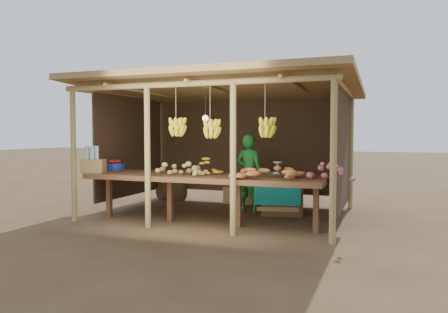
% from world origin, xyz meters
% --- Properties ---
extents(ground, '(60.00, 60.00, 0.00)m').
position_xyz_m(ground, '(0.00, 0.00, 0.00)').
color(ground, brown).
rests_on(ground, ground).
extents(stall_structure, '(4.70, 3.50, 2.43)m').
position_xyz_m(stall_structure, '(0.06, -0.02, 1.91)').
color(stall_structure, '#A18A53').
rests_on(stall_structure, ground).
extents(counter, '(3.90, 1.05, 0.80)m').
position_xyz_m(counter, '(0.00, -0.95, 0.74)').
color(counter, brown).
rests_on(counter, ground).
extents(potato_heap, '(0.92, 0.62, 0.36)m').
position_xyz_m(potato_heap, '(-0.37, -1.12, 0.98)').
color(potato_heap, tan).
rests_on(potato_heap, counter).
extents(sweet_potato_heap, '(1.12, 0.82, 0.36)m').
position_xyz_m(sweet_potato_heap, '(1.10, -1.13, 0.98)').
color(sweet_potato_heap, '#B7662F').
rests_on(sweet_potato_heap, counter).
extents(onion_heap, '(0.98, 0.74, 0.36)m').
position_xyz_m(onion_heap, '(1.90, -1.03, 0.98)').
color(onion_heap, '#B55868').
rests_on(onion_heap, counter).
extents(banana_pile, '(0.54, 0.36, 0.34)m').
position_xyz_m(banana_pile, '(-0.07, -0.76, 0.97)').
color(banana_pile, yellow).
rests_on(banana_pile, counter).
extents(tomato_basin, '(0.36, 0.36, 0.19)m').
position_xyz_m(tomato_basin, '(-1.90, -0.61, 0.88)').
color(tomato_basin, navy).
rests_on(tomato_basin, counter).
extents(bottle_box, '(0.43, 0.39, 0.46)m').
position_xyz_m(bottle_box, '(-1.90, -1.23, 0.97)').
color(bottle_box, '#A07A47').
rests_on(bottle_box, counter).
extents(vendor, '(0.59, 0.45, 1.45)m').
position_xyz_m(vendor, '(0.35, 0.40, 0.73)').
color(vendor, '#197127').
rests_on(vendor, ground).
extents(tarp_crate, '(0.96, 0.87, 0.97)m').
position_xyz_m(tarp_crate, '(0.98, 0.39, 0.40)').
color(tarp_crate, brown).
rests_on(tarp_crate, ground).
extents(carton_stack, '(0.99, 0.47, 0.68)m').
position_xyz_m(carton_stack, '(0.07, 1.20, 0.30)').
color(carton_stack, '#A07A47').
rests_on(carton_stack, ground).
extents(burlap_sacks, '(0.74, 0.39, 0.53)m').
position_xyz_m(burlap_sacks, '(-1.69, 1.20, 0.23)').
color(burlap_sacks, '#43301F').
rests_on(burlap_sacks, ground).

